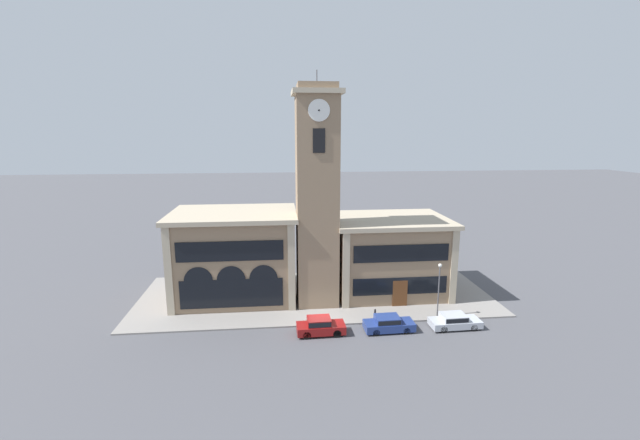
% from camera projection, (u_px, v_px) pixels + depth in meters
% --- Properties ---
extents(ground_plane, '(300.00, 300.00, 0.00)m').
position_uv_depth(ground_plane, '(323.00, 326.00, 38.99)').
color(ground_plane, '#4C4C51').
extents(sidewalk_kerb, '(37.18, 14.70, 0.15)m').
position_uv_depth(sidewalk_kerb, '(316.00, 295.00, 46.13)').
color(sidewalk_kerb, gray).
rests_on(sidewalk_kerb, ground_plane).
extents(clock_tower, '(4.73, 4.73, 23.04)m').
position_uv_depth(clock_tower, '(317.00, 198.00, 42.17)').
color(clock_tower, '#897056').
rests_on(clock_tower, ground_plane).
extents(town_hall_left_wing, '(12.97, 9.86, 9.27)m').
position_uv_depth(town_hall_left_wing, '(235.00, 255.00, 45.08)').
color(town_hall_left_wing, '#897056').
rests_on(town_hall_left_wing, ground_plane).
extents(town_hall_right_wing, '(12.39, 9.86, 8.30)m').
position_uv_depth(town_hall_right_wing, '(389.00, 255.00, 46.83)').
color(town_hall_right_wing, '#897056').
rests_on(town_hall_right_wing, ground_plane).
extents(parked_car_near, '(4.26, 1.93, 1.51)m').
position_uv_depth(parked_car_near, '(320.00, 326.00, 37.31)').
color(parked_car_near, maroon).
rests_on(parked_car_near, ground_plane).
extents(parked_car_mid, '(4.46, 1.94, 1.38)m').
position_uv_depth(parked_car_mid, '(388.00, 323.00, 37.92)').
color(parked_car_mid, navy).
rests_on(parked_car_mid, ground_plane).
extents(parked_car_far, '(4.55, 2.00, 1.31)m').
position_uv_depth(parked_car_far, '(454.00, 321.00, 38.53)').
color(parked_car_far, '#B2B7C1').
rests_on(parked_car_far, ground_plane).
extents(street_lamp, '(0.36, 0.36, 5.24)m').
position_uv_depth(street_lamp, '(439.00, 282.00, 40.02)').
color(street_lamp, '#4C4C51').
rests_on(street_lamp, sidewalk_kerb).
extents(bollard, '(0.18, 0.18, 1.06)m').
position_uv_depth(bollard, '(375.00, 314.00, 39.89)').
color(bollard, black).
rests_on(bollard, sidewalk_kerb).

